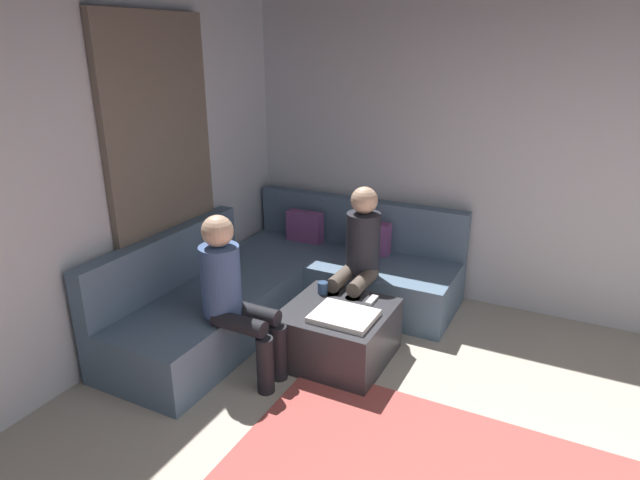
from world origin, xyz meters
TOP-DOWN VIEW (x-y plane):
  - wall_back at (0.00, 2.94)m, footprint 6.00×0.12m
  - curtain_panel at (-2.84, 1.30)m, footprint 0.06×1.10m
  - sectional_couch at (-2.08, 1.88)m, footprint 2.10×2.55m
  - ottoman at (-1.37, 1.42)m, footprint 0.76×0.76m
  - folded_blanket at (-1.27, 1.30)m, footprint 0.44×0.36m
  - coffee_mug at (-1.59, 1.60)m, footprint 0.08×0.08m
  - game_remote at (-1.19, 1.64)m, footprint 0.05×0.15m
  - person_on_couch_back at (-1.44, 1.93)m, footprint 0.30×0.60m
  - person_on_couch_side at (-1.93, 0.89)m, footprint 0.60×0.30m

SIDE VIEW (x-z plane):
  - ottoman at x=-1.37m, z-range 0.00..0.42m
  - sectional_couch at x=-2.08m, z-range -0.15..0.72m
  - game_remote at x=-1.19m, z-range 0.42..0.44m
  - folded_blanket at x=-1.27m, z-range 0.42..0.46m
  - coffee_mug at x=-1.59m, z-range 0.42..0.52m
  - person_on_couch_back at x=-1.44m, z-range 0.06..1.26m
  - person_on_couch_side at x=-1.93m, z-range 0.06..1.26m
  - curtain_panel at x=-2.84m, z-range 0.00..2.50m
  - wall_back at x=0.00m, z-range 0.00..2.70m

